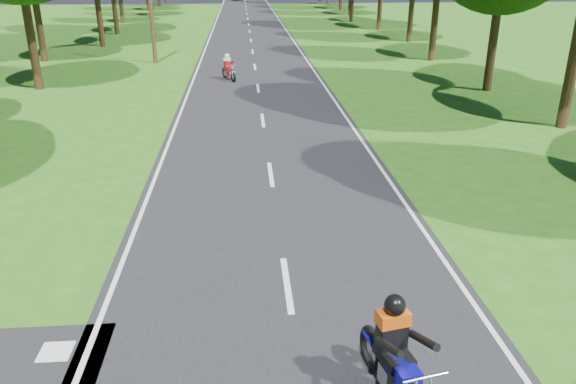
{
  "coord_description": "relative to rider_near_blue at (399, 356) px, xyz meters",
  "views": [
    {
      "loc": [
        -0.72,
        -7.2,
        5.72
      ],
      "look_at": [
        0.18,
        4.0,
        1.1
      ],
      "focal_mm": 35.0,
      "sensor_mm": 36.0,
      "label": 1
    }
  ],
  "objects": [
    {
      "name": "ground",
      "position": [
        -1.25,
        1.22,
        -0.83
      ],
      "size": [
        160.0,
        160.0,
        0.0
      ],
      "primitive_type": "plane",
      "color": "#285713",
      "rests_on": "ground"
    },
    {
      "name": "main_road",
      "position": [
        -1.25,
        51.22,
        -0.82
      ],
      "size": [
        7.0,
        140.0,
        0.02
      ],
      "primitive_type": "cube",
      "color": "black",
      "rests_on": "ground"
    },
    {
      "name": "road_markings",
      "position": [
        -1.39,
        49.35,
        -0.81
      ],
      "size": [
        7.4,
        140.0,
        0.01
      ],
      "color": "silver",
      "rests_on": "main_road"
    },
    {
      "name": "rider_near_blue",
      "position": [
        0.0,
        0.0,
        0.0
      ],
      "size": [
        1.05,
        2.05,
        1.63
      ],
      "primitive_type": null,
      "rotation": [
        0.0,
        0.0,
        0.21
      ],
      "color": "#0F0D92",
      "rests_on": "main_road"
    },
    {
      "name": "rider_far_red",
      "position": [
        -2.69,
        23.4,
        -0.15
      ],
      "size": [
        1.07,
        1.69,
        1.34
      ],
      "primitive_type": null,
      "rotation": [
        0.0,
        0.0,
        0.37
      ],
      "color": "#AF240D",
      "rests_on": "main_road"
    }
  ]
}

